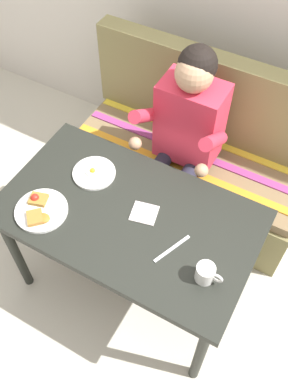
{
  "coord_description": "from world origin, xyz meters",
  "views": [
    {
      "loc": [
        0.6,
        -0.93,
        2.35
      ],
      "look_at": [
        0.0,
        0.15,
        0.72
      ],
      "focal_mm": 39.88,
      "sensor_mm": 36.0,
      "label": 1
    }
  ],
  "objects_px": {
    "plate_eggs": "(94,173)",
    "knife": "(172,249)",
    "couch": "(191,162)",
    "table": "(129,223)",
    "person": "(184,132)",
    "napkin": "(144,213)",
    "plate_breakfast": "(40,210)",
    "coffee_mug": "(206,273)"
  },
  "relations": [
    {
      "from": "couch",
      "to": "knife",
      "type": "bearing_deg",
      "value": -72.64
    },
    {
      "from": "person",
      "to": "plate_breakfast",
      "type": "xyz_separation_m",
      "value": [
        -0.35,
        -0.78,
        0.0
      ]
    },
    {
      "from": "person",
      "to": "plate_breakfast",
      "type": "distance_m",
      "value": 0.85
    },
    {
      "from": "coffee_mug",
      "to": "knife",
      "type": "distance_m",
      "value": 0.19
    },
    {
      "from": "couch",
      "to": "table",
      "type": "bearing_deg",
      "value": -90.0
    },
    {
      "from": "plate_eggs",
      "to": "coffee_mug",
      "type": "distance_m",
      "value": 0.75
    },
    {
      "from": "coffee_mug",
      "to": "napkin",
      "type": "distance_m",
      "value": 0.41
    },
    {
      "from": "couch",
      "to": "napkin",
      "type": "distance_m",
      "value": 0.84
    },
    {
      "from": "knife",
      "to": "napkin",
      "type": "bearing_deg",
      "value": 174.23
    },
    {
      "from": "table",
      "to": "plate_breakfast",
      "type": "height_order",
      "value": "plate_breakfast"
    },
    {
      "from": "plate_eggs",
      "to": "knife",
      "type": "xyz_separation_m",
      "value": [
        0.53,
        -0.19,
        -0.01
      ]
    },
    {
      "from": "table",
      "to": "coffee_mug",
      "type": "bearing_deg",
      "value": -15.92
    },
    {
      "from": "table",
      "to": "coffee_mug",
      "type": "distance_m",
      "value": 0.48
    },
    {
      "from": "coffee_mug",
      "to": "plate_eggs",
      "type": "bearing_deg",
      "value": 160.72
    },
    {
      "from": "plate_breakfast",
      "to": "couch",
      "type": "bearing_deg",
      "value": 69.43
    },
    {
      "from": "couch",
      "to": "napkin",
      "type": "bearing_deg",
      "value": -84.89
    },
    {
      "from": "couch",
      "to": "knife",
      "type": "relative_size",
      "value": 7.2
    },
    {
      "from": "couch",
      "to": "person",
      "type": "distance_m",
      "value": 0.45
    },
    {
      "from": "knife",
      "to": "couch",
      "type": "bearing_deg",
      "value": 129.63
    },
    {
      "from": "table",
      "to": "plate_eggs",
      "type": "height_order",
      "value": "plate_eggs"
    },
    {
      "from": "plate_eggs",
      "to": "knife",
      "type": "height_order",
      "value": "plate_eggs"
    },
    {
      "from": "table",
      "to": "napkin",
      "type": "bearing_deg",
      "value": 28.35
    },
    {
      "from": "table",
      "to": "plate_breakfast",
      "type": "distance_m",
      "value": 0.41
    },
    {
      "from": "couch",
      "to": "napkin",
      "type": "xyz_separation_m",
      "value": [
        0.07,
        -0.73,
        0.4
      ]
    },
    {
      "from": "person",
      "to": "napkin",
      "type": "bearing_deg",
      "value": -83.05
    },
    {
      "from": "plate_eggs",
      "to": "knife",
      "type": "distance_m",
      "value": 0.56
    },
    {
      "from": "plate_eggs",
      "to": "napkin",
      "type": "xyz_separation_m",
      "value": [
        0.33,
        -0.09,
        -0.01
      ]
    },
    {
      "from": "plate_eggs",
      "to": "knife",
      "type": "relative_size",
      "value": 1.06
    },
    {
      "from": "person",
      "to": "plate_breakfast",
      "type": "relative_size",
      "value": 4.95
    },
    {
      "from": "coffee_mug",
      "to": "table",
      "type": "bearing_deg",
      "value": 164.08
    },
    {
      "from": "coffee_mug",
      "to": "napkin",
      "type": "relative_size",
      "value": 1.0
    },
    {
      "from": "plate_breakfast",
      "to": "plate_eggs",
      "type": "xyz_separation_m",
      "value": [
        0.09,
        0.31,
        -0.0
      ]
    },
    {
      "from": "table",
      "to": "plate_breakfast",
      "type": "bearing_deg",
      "value": -152.34
    },
    {
      "from": "coffee_mug",
      "to": "knife",
      "type": "height_order",
      "value": "coffee_mug"
    },
    {
      "from": "person",
      "to": "plate_eggs",
      "type": "distance_m",
      "value": 0.54
    },
    {
      "from": "table",
      "to": "plate_eggs",
      "type": "distance_m",
      "value": 0.31
    },
    {
      "from": "person",
      "to": "knife",
      "type": "xyz_separation_m",
      "value": [
        0.26,
        -0.66,
        -0.01
      ]
    },
    {
      "from": "coffee_mug",
      "to": "couch",
      "type": "bearing_deg",
      "value": 116.33
    },
    {
      "from": "person",
      "to": "knife",
      "type": "distance_m",
      "value": 0.71
    },
    {
      "from": "napkin",
      "to": "coffee_mug",
      "type": "bearing_deg",
      "value": -23.2
    },
    {
      "from": "couch",
      "to": "coffee_mug",
      "type": "distance_m",
      "value": 1.09
    },
    {
      "from": "couch",
      "to": "coffee_mug",
      "type": "bearing_deg",
      "value": -63.67
    }
  ]
}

